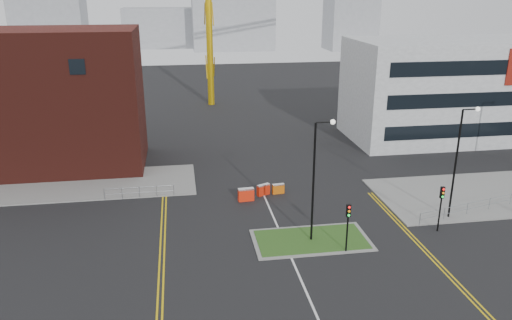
{
  "coord_description": "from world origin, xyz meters",
  "views": [
    {
      "loc": [
        -7.13,
        -23.87,
        17.64
      ],
      "look_at": [
        -1.44,
        12.37,
        5.0
      ],
      "focal_mm": 35.0,
      "sensor_mm": 36.0,
      "label": 1
    }
  ],
  "objects": [
    {
      "name": "skyline_a",
      "position": [
        -40.0,
        120.0,
        11.0
      ],
      "size": [
        18.0,
        12.0,
        22.0
      ],
      "primitive_type": "cube",
      "color": "gray",
      "rests_on": "ground"
    },
    {
      "name": "centre_line",
      "position": [
        0.0,
        2.0,
        0.01
      ],
      "size": [
        0.15,
        30.0,
        0.01
      ],
      "primitive_type": "cube",
      "color": "silver",
      "rests_on": "ground"
    },
    {
      "name": "pavement_left",
      "position": [
        -20.0,
        22.0,
        0.06
      ],
      "size": [
        28.0,
        8.0,
        0.12
      ],
      "primitive_type": "cube",
      "color": "slate",
      "rests_on": "ground"
    },
    {
      "name": "streetlamp_island",
      "position": [
        2.22,
        8.0,
        5.41
      ],
      "size": [
        1.46,
        0.36,
        9.18
      ],
      "color": "black",
      "rests_on": "ground"
    },
    {
      "name": "railing_right",
      "position": [
        20.5,
        11.5,
        0.78
      ],
      "size": [
        19.05,
        5.05,
        1.1
      ],
      "color": "gray",
      "rests_on": "ground"
    },
    {
      "name": "skyline_d",
      "position": [
        -8.0,
        140.0,
        6.0
      ],
      "size": [
        30.0,
        12.0,
        12.0
      ],
      "primitive_type": "cube",
      "color": "gray",
      "rests_on": "ground"
    },
    {
      "name": "traffic_light_right",
      "position": [
        12.0,
        7.98,
        2.57
      ],
      "size": [
        0.28,
        0.33,
        3.65
      ],
      "color": "black",
      "rests_on": "ground"
    },
    {
      "name": "brick_building",
      "position": [
        -22.97,
        28.0,
        6.85
      ],
      "size": [
        24.2,
        10.07,
        14.24
      ],
      "color": "#491812",
      "rests_on": "ground"
    },
    {
      "name": "yellow_left_b",
      "position": [
        -8.7,
        10.0,
        0.01
      ],
      "size": [
        0.12,
        24.0,
        0.01
      ],
      "primitive_type": "cube",
      "color": "gold",
      "rests_on": "ground"
    },
    {
      "name": "grass_island",
      "position": [
        2.0,
        8.0,
        0.06
      ],
      "size": [
        8.0,
        4.0,
        0.12
      ],
      "primitive_type": "cube",
      "color": "#27501A",
      "rests_on": "ground"
    },
    {
      "name": "railing_left",
      "position": [
        -11.0,
        18.0,
        0.74
      ],
      "size": [
        6.05,
        0.05,
        1.1
      ],
      "color": "gray",
      "rests_on": "ground"
    },
    {
      "name": "streetlamp_right_near",
      "position": [
        14.22,
        10.0,
        5.41
      ],
      "size": [
        1.46,
        0.36,
        9.18
      ],
      "color": "black",
      "rests_on": "ground"
    },
    {
      "name": "pavement_right",
      "position": [
        22.0,
        14.0,
        0.06
      ],
      "size": [
        24.0,
        10.0,
        0.12
      ],
      "primitive_type": "cube",
      "color": "slate",
      "rests_on": "ground"
    },
    {
      "name": "ground",
      "position": [
        0.0,
        0.0,
        0.0
      ],
      "size": [
        200.0,
        200.0,
        0.0
      ],
      "primitive_type": "plane",
      "color": "black",
      "rests_on": "ground"
    },
    {
      "name": "barrier_left",
      "position": [
        -1.75,
        16.0,
        0.63
      ],
      "size": [
        1.41,
        0.58,
        1.16
      ],
      "color": "red",
      "rests_on": "ground"
    },
    {
      "name": "yellow_left_a",
      "position": [
        -9.0,
        10.0,
        0.01
      ],
      "size": [
        0.12,
        24.0,
        0.01
      ],
      "primitive_type": "cube",
      "color": "gold",
      "rests_on": "ground"
    },
    {
      "name": "yellow_right_a",
      "position": [
        9.5,
        6.0,
        0.01
      ],
      "size": [
        0.12,
        20.0,
        0.01
      ],
      "primitive_type": "cube",
      "color": "gold",
      "rests_on": "ground"
    },
    {
      "name": "office_block",
      "position": [
        26.01,
        31.97,
        6.0
      ],
      "size": [
        25.0,
        12.2,
        12.0
      ],
      "color": "#A5A8AA",
      "rests_on": "ground"
    },
    {
      "name": "island_kerb",
      "position": [
        2.0,
        8.0,
        0.04
      ],
      "size": [
        8.6,
        4.6,
        0.08
      ],
      "primitive_type": "cube",
      "color": "slate",
      "rests_on": "ground"
    },
    {
      "name": "skyline_b",
      "position": [
        10.0,
        130.0,
        8.0
      ],
      "size": [
        24.0,
        12.0,
        16.0
      ],
      "primitive_type": "cube",
      "color": "gray",
      "rests_on": "ground"
    },
    {
      "name": "barrier_mid",
      "position": [
        1.36,
        17.18,
        0.49
      ],
      "size": [
        1.12,
        0.47,
        0.91
      ],
      "color": "#D15E0B",
      "rests_on": "ground"
    },
    {
      "name": "yellow_right_b",
      "position": [
        9.8,
        6.0,
        0.01
      ],
      "size": [
        0.12,
        20.0,
        0.01
      ],
      "primitive_type": "cube",
      "color": "gold",
      "rests_on": "ground"
    },
    {
      "name": "traffic_light_island",
      "position": [
        4.0,
        5.98,
        2.57
      ],
      "size": [
        0.28,
        0.33,
        3.65
      ],
      "color": "black",
      "rests_on": "ground"
    },
    {
      "name": "barrier_right",
      "position": [
        -0.03,
        17.04,
        0.55
      ],
      "size": [
        1.26,
        0.87,
        1.01
      ],
      "color": "red",
      "rests_on": "ground"
    },
    {
      "name": "skyline_c",
      "position": [
        45.0,
        125.0,
        14.0
      ],
      "size": [
        14.0,
        12.0,
        28.0
      ],
      "primitive_type": "cube",
      "color": "gray",
      "rests_on": "ground"
    }
  ]
}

